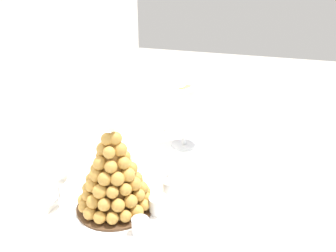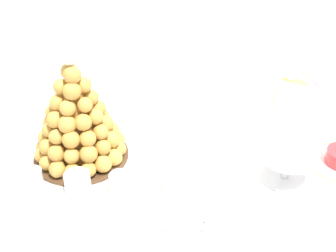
{
  "view_description": "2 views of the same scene",
  "coord_description": "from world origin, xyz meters",
  "px_view_note": "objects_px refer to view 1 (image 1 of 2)",
  "views": [
    {
      "loc": [
        -1.01,
        -0.44,
        1.47
      ],
      "look_at": [
        0.08,
        -0.05,
        0.98
      ],
      "focal_mm": 38.85,
      "sensor_mm": 36.0,
      "label": 1
    },
    {
      "loc": [
        0.11,
        -0.85,
        1.44
      ],
      "look_at": [
        0.09,
        0.05,
        0.86
      ],
      "focal_mm": 45.4,
      "sensor_mm": 36.0,
      "label": 2
    }
  ],
  "objects_px": {
    "dessert_cup_right": "(178,170)",
    "macaron_goblet": "(185,110)",
    "croquembouche": "(114,176)",
    "wine_glass": "(57,177)",
    "fruit_tart_plate": "(182,127)",
    "dessert_cup_mid_right": "(170,189)",
    "dessert_cup_centre": "(159,206)",
    "dessert_cup_mid_left": "(140,227)",
    "serving_tray": "(127,207)"
  },
  "relations": [
    {
      "from": "dessert_cup_centre",
      "to": "wine_glass",
      "type": "distance_m",
      "value": 0.33
    },
    {
      "from": "dessert_cup_mid_right",
      "to": "macaron_goblet",
      "type": "height_order",
      "value": "macaron_goblet"
    },
    {
      "from": "fruit_tart_plate",
      "to": "dessert_cup_mid_left",
      "type": "bearing_deg",
      "value": -171.31
    },
    {
      "from": "fruit_tart_plate",
      "to": "wine_glass",
      "type": "xyz_separation_m",
      "value": [
        -0.74,
        0.18,
        0.1
      ]
    },
    {
      "from": "dessert_cup_mid_left",
      "to": "macaron_goblet",
      "type": "distance_m",
      "value": 0.63
    },
    {
      "from": "dessert_cup_centre",
      "to": "dessert_cup_right",
      "type": "bearing_deg",
      "value": 3.13
    },
    {
      "from": "dessert_cup_right",
      "to": "fruit_tart_plate",
      "type": "distance_m",
      "value": 0.45
    },
    {
      "from": "dessert_cup_right",
      "to": "macaron_goblet",
      "type": "xyz_separation_m",
      "value": [
        0.27,
        0.06,
        0.13
      ]
    },
    {
      "from": "croquembouche",
      "to": "dessert_cup_mid_left",
      "type": "distance_m",
      "value": 0.18
    },
    {
      "from": "dessert_cup_mid_left",
      "to": "wine_glass",
      "type": "relative_size",
      "value": 0.32
    },
    {
      "from": "dessert_cup_right",
      "to": "fruit_tart_plate",
      "type": "relative_size",
      "value": 0.31
    },
    {
      "from": "macaron_goblet",
      "to": "fruit_tart_plate",
      "type": "bearing_deg",
      "value": 20.16
    },
    {
      "from": "dessert_cup_mid_right",
      "to": "croquembouche",
      "type": "bearing_deg",
      "value": 130.44
    },
    {
      "from": "dessert_cup_mid_left",
      "to": "fruit_tart_plate",
      "type": "distance_m",
      "value": 0.79
    },
    {
      "from": "dessert_cup_mid_left",
      "to": "macaron_goblet",
      "type": "bearing_deg",
      "value": 5.46
    },
    {
      "from": "dessert_cup_mid_left",
      "to": "dessert_cup_mid_right",
      "type": "height_order",
      "value": "dessert_cup_mid_right"
    },
    {
      "from": "wine_glass",
      "to": "macaron_goblet",
      "type": "bearing_deg",
      "value": -22.81
    },
    {
      "from": "dessert_cup_mid_right",
      "to": "fruit_tart_plate",
      "type": "height_order",
      "value": "dessert_cup_mid_right"
    },
    {
      "from": "croquembouche",
      "to": "dessert_cup_mid_right",
      "type": "height_order",
      "value": "croquembouche"
    },
    {
      "from": "dessert_cup_centre",
      "to": "fruit_tart_plate",
      "type": "xyz_separation_m",
      "value": [
        0.66,
        0.13,
        -0.02
      ]
    },
    {
      "from": "dessert_cup_right",
      "to": "macaron_goblet",
      "type": "relative_size",
      "value": 0.2
    },
    {
      "from": "serving_tray",
      "to": "dessert_cup_centre",
      "type": "xyz_separation_m",
      "value": [
        0.01,
        -0.11,
        0.03
      ]
    },
    {
      "from": "croquembouche",
      "to": "serving_tray",
      "type": "bearing_deg",
      "value": -66.88
    },
    {
      "from": "dessert_cup_right",
      "to": "fruit_tart_plate",
      "type": "height_order",
      "value": "dessert_cup_right"
    },
    {
      "from": "dessert_cup_mid_left",
      "to": "wine_glass",
      "type": "bearing_deg",
      "value": 82.83
    },
    {
      "from": "croquembouche",
      "to": "macaron_goblet",
      "type": "distance_m",
      "value": 0.53
    },
    {
      "from": "dessert_cup_centre",
      "to": "dessert_cup_right",
      "type": "distance_m",
      "value": 0.23
    },
    {
      "from": "fruit_tart_plate",
      "to": "dessert_cup_centre",
      "type": "bearing_deg",
      "value": -168.71
    },
    {
      "from": "dessert_cup_right",
      "to": "fruit_tart_plate",
      "type": "bearing_deg",
      "value": 15.34
    },
    {
      "from": "dessert_cup_centre",
      "to": "fruit_tart_plate",
      "type": "height_order",
      "value": "dessert_cup_centre"
    },
    {
      "from": "serving_tray",
      "to": "croquembouche",
      "type": "xyz_separation_m",
      "value": [
        -0.01,
        0.03,
        0.12
      ]
    },
    {
      "from": "dessert_cup_centre",
      "to": "dessert_cup_mid_left",
      "type": "bearing_deg",
      "value": 172.86
    },
    {
      "from": "croquembouche",
      "to": "dessert_cup_right",
      "type": "bearing_deg",
      "value": -27.46
    },
    {
      "from": "serving_tray",
      "to": "dessert_cup_centre",
      "type": "bearing_deg",
      "value": -86.24
    },
    {
      "from": "dessert_cup_mid_right",
      "to": "dessert_cup_right",
      "type": "height_order",
      "value": "same"
    },
    {
      "from": "dessert_cup_right",
      "to": "macaron_goblet",
      "type": "height_order",
      "value": "macaron_goblet"
    },
    {
      "from": "croquembouche",
      "to": "dessert_cup_mid_right",
      "type": "xyz_separation_m",
      "value": [
        0.12,
        -0.14,
        -0.09
      ]
    },
    {
      "from": "dessert_cup_centre",
      "to": "macaron_goblet",
      "type": "bearing_deg",
      "value": 8.25
    },
    {
      "from": "croquembouche",
      "to": "macaron_goblet",
      "type": "height_order",
      "value": "croquembouche"
    },
    {
      "from": "dessert_cup_mid_right",
      "to": "serving_tray",
      "type": "bearing_deg",
      "value": 134.15
    },
    {
      "from": "serving_tray",
      "to": "dessert_cup_right",
      "type": "relative_size",
      "value": 10.48
    },
    {
      "from": "serving_tray",
      "to": "wine_glass",
      "type": "bearing_deg",
      "value": 108.08
    },
    {
      "from": "macaron_goblet",
      "to": "dessert_cup_mid_right",
      "type": "bearing_deg",
      "value": -169.35
    },
    {
      "from": "macaron_goblet",
      "to": "wine_glass",
      "type": "height_order",
      "value": "macaron_goblet"
    },
    {
      "from": "dessert_cup_centre",
      "to": "fruit_tart_plate",
      "type": "distance_m",
      "value": 0.68
    },
    {
      "from": "serving_tray",
      "to": "dessert_cup_centre",
      "type": "distance_m",
      "value": 0.11
    },
    {
      "from": "dessert_cup_mid_left",
      "to": "fruit_tart_plate",
      "type": "relative_size",
      "value": 0.27
    },
    {
      "from": "macaron_goblet",
      "to": "dessert_cup_mid_left",
      "type": "bearing_deg",
      "value": -174.54
    },
    {
      "from": "croquembouche",
      "to": "wine_glass",
      "type": "distance_m",
      "value": 0.18
    },
    {
      "from": "croquembouche",
      "to": "fruit_tart_plate",
      "type": "height_order",
      "value": "croquembouche"
    }
  ]
}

